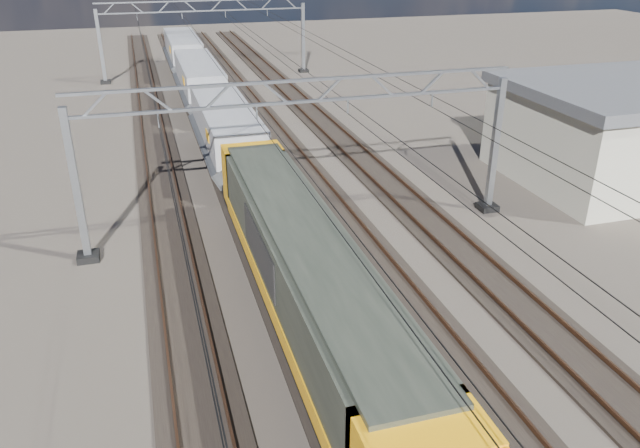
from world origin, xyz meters
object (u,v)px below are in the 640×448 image
object	(u,v)px
catenary_gantry_far	(206,36)
hopper_wagon_lead	(226,130)
locomotive	(305,273)
catenary_gantry_mid	(304,152)
hopper_wagon_third	(183,51)
hopper_wagon_mid	(199,80)

from	to	relation	value
catenary_gantry_far	hopper_wagon_lead	distance (m)	26.09
catenary_gantry_far	locomotive	xyz separation A→B (m)	(-2.00, -43.65, -1.58)
catenary_gantry_mid	hopper_wagon_lead	bearing A→B (deg)	101.27
hopper_wagon_lead	hopper_wagon_third	distance (m)	28.40
catenary_gantry_far	hopper_wagon_mid	world-z (taller)	catenary_gantry_far
locomotive	catenary_gantry_far	bearing A→B (deg)	87.38
catenary_gantry_mid	hopper_wagon_lead	size ratio (longest dim) A/B	1.53
catenary_gantry_far	hopper_wagon_third	size ratio (longest dim) A/B	1.53
catenary_gantry_far	hopper_wagon_third	bearing A→B (deg)	129.33
catenary_gantry_far	hopper_wagon_lead	size ratio (longest dim) A/B	1.53
hopper_wagon_third	locomotive	bearing A→B (deg)	-90.00
catenary_gantry_far	hopper_wagon_third	world-z (taller)	catenary_gantry_far
hopper_wagon_mid	hopper_wagon_third	world-z (taller)	same
hopper_wagon_lead	catenary_gantry_mid	bearing A→B (deg)	-78.73
hopper_wagon_mid	locomotive	bearing A→B (deg)	-90.00
catenary_gantry_far	hopper_wagon_mid	distance (m)	12.04
catenary_gantry_far	locomotive	size ratio (longest dim) A/B	0.94
catenary_gantry_mid	hopper_wagon_lead	world-z (taller)	catenary_gantry_mid
catenary_gantry_mid	locomotive	distance (m)	8.07
hopper_wagon_lead	hopper_wagon_third	world-z (taller)	same
catenary_gantry_far	hopper_wagon_lead	xyz separation A→B (m)	(-2.00, -25.96, -1.67)
catenary_gantry_far	hopper_wagon_third	distance (m)	3.57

